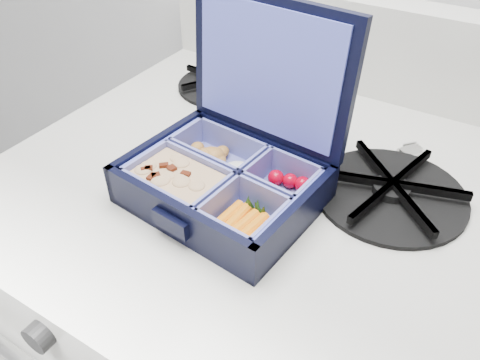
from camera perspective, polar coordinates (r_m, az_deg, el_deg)
The scene contains 5 objects.
stove at distance 0.97m, azimuth 1.50°, elevation -20.55°, with size 0.62×0.62×0.93m, color silver, non-canonical shape.
bento_box at distance 0.54m, azimuth -2.16°, elevation -0.45°, with size 0.21×0.17×0.05m, color black, non-canonical shape.
burner_grate at distance 0.59m, azimuth 18.00°, elevation -0.86°, with size 0.18×0.18×0.03m, color black.
burner_grate_rear at distance 0.80m, azimuth -1.97°, elevation 11.86°, with size 0.15×0.15×0.02m, color black.
fork at distance 0.63m, azimuth 13.97°, elevation 2.07°, with size 0.02×0.17×0.01m, color #BABABA, non-canonical shape.
Camera 1 is at (-0.14, 1.24, 1.30)m, focal length 35.00 mm.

